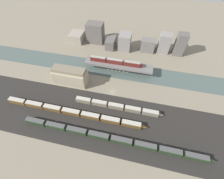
# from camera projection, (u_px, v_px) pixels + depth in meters

# --- Properties ---
(ground_plane) EXTENTS (400.00, 400.00, 0.00)m
(ground_plane) POSITION_uv_depth(u_px,v_px,m) (112.00, 92.00, 112.34)
(ground_plane) COLOR gray
(railbed_yard) EXTENTS (280.00, 42.00, 0.01)m
(railbed_yard) POSITION_uv_depth(u_px,v_px,m) (104.00, 120.00, 97.44)
(railbed_yard) COLOR #282623
(railbed_yard) RESTS_ON ground
(river_water) EXTENTS (320.00, 19.32, 0.01)m
(river_water) POSITION_uv_depth(u_px,v_px,m) (118.00, 70.00, 127.39)
(river_water) COLOR #4C5B56
(river_water) RESTS_ON ground
(bridge) EXTENTS (55.81, 9.66, 7.12)m
(bridge) POSITION_uv_depth(u_px,v_px,m) (118.00, 65.00, 123.17)
(bridge) COLOR slate
(bridge) RESTS_ON ground
(train_on_bridge) EXTENTS (45.54, 2.63, 4.14)m
(train_on_bridge) POSITION_uv_depth(u_px,v_px,m) (117.00, 62.00, 120.57)
(train_on_bridge) COLOR #5B1E19
(train_on_bridge) RESTS_ON bridge
(train_yard_near) EXTENTS (113.65, 3.07, 3.84)m
(train_yard_near) POSITION_uv_depth(u_px,v_px,m) (113.00, 138.00, 87.73)
(train_yard_near) COLOR #23381E
(train_yard_near) RESTS_ON ground
(train_yard_mid) EXTENTS (96.92, 3.16, 3.92)m
(train_yard_mid) POSITION_uv_depth(u_px,v_px,m) (73.00, 112.00, 98.91)
(train_yard_mid) COLOR brown
(train_yard_mid) RESTS_ON ground
(train_yard_far) EXTENTS (60.90, 2.93, 3.91)m
(train_yard_far) POSITION_uv_depth(u_px,v_px,m) (118.00, 107.00, 101.82)
(train_yard_far) COLOR gray
(train_yard_far) RESTS_ON ground
(warehouse_building) EXTENTS (25.32, 10.58, 13.95)m
(warehouse_building) POSITION_uv_depth(u_px,v_px,m) (70.00, 76.00, 113.82)
(warehouse_building) COLOR tan
(warehouse_building) RESTS_ON ground
(city_block_far_left) EXTENTS (13.30, 15.13, 8.79)m
(city_block_far_left) POSITION_uv_depth(u_px,v_px,m) (77.00, 37.00, 152.55)
(city_block_far_left) COLOR gray
(city_block_far_left) RESTS_ON ground
(city_block_left) EXTENTS (15.76, 11.26, 19.36)m
(city_block_left) POSITION_uv_depth(u_px,v_px,m) (95.00, 33.00, 147.62)
(city_block_left) COLOR #605B56
(city_block_left) RESTS_ON ground
(city_block_center) EXTENTS (8.35, 14.75, 9.32)m
(city_block_center) POSITION_uv_depth(u_px,v_px,m) (111.00, 43.00, 145.45)
(city_block_center) COLOR #605B56
(city_block_center) RESTS_ON ground
(city_block_right) EXTENTS (11.06, 12.27, 15.36)m
(city_block_right) POSITION_uv_depth(u_px,v_px,m) (125.00, 42.00, 141.14)
(city_block_right) COLOR gray
(city_block_right) RESTS_ON ground
(city_block_far_right) EXTENTS (12.56, 8.26, 12.00)m
(city_block_far_right) POSITION_uv_depth(u_px,v_px,m) (148.00, 45.00, 140.29)
(city_block_far_right) COLOR slate
(city_block_far_right) RESTS_ON ground
(city_block_tall) EXTENTS (10.13, 9.48, 18.04)m
(city_block_tall) POSITION_uv_depth(u_px,v_px,m) (164.00, 43.00, 137.53)
(city_block_tall) COLOR gray
(city_block_tall) RESTS_ON ground
(city_block_low) EXTENTS (8.69, 8.04, 20.67)m
(city_block_low) POSITION_uv_depth(u_px,v_px,m) (180.00, 44.00, 133.87)
(city_block_low) COLOR #605B56
(city_block_low) RESTS_ON ground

